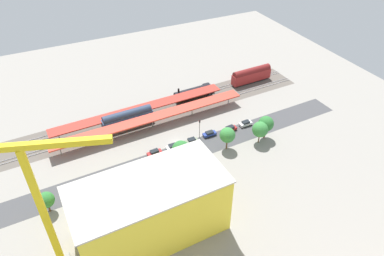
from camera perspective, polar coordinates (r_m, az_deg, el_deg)
ground_plane at (r=114.80m, az=-2.41°, el=-2.44°), size 187.71×187.71×0.00m
rail_bed at (r=129.35m, az=-5.93°, el=2.51°), size 117.72×18.34×0.01m
street_asphalt at (r=111.20m, az=-1.32°, el=-3.95°), size 117.54×12.66×0.01m
track_rails at (r=129.25m, az=-5.93°, el=2.58°), size 117.26×11.91×0.12m
platform_canopy_near at (r=119.88m, az=-6.45°, el=1.65°), size 67.81×6.73×4.21m
platform_canopy_far at (r=125.25m, az=-8.31°, el=3.11°), size 62.57×6.75×4.00m
locomotive at (r=136.60m, az=0.42°, el=5.75°), size 16.52×3.51×5.34m
passenger_coach at (r=147.63m, az=9.50°, el=8.41°), size 17.50×3.61×6.35m
freight_coach_far at (r=122.37m, az=-10.27°, el=1.62°), size 17.61×3.52×6.01m
parked_car_0 at (r=123.14m, az=8.59°, el=0.70°), size 4.49×1.87×1.74m
parked_car_1 at (r=120.01m, az=6.11°, el=-0.15°), size 4.80×2.16×1.79m
parked_car_2 at (r=117.42m, az=2.82°, el=-0.95°), size 4.51×1.84×1.64m
parked_car_3 at (r=114.28m, az=-0.06°, el=-2.11°), size 4.20×1.93×1.74m
parked_car_4 at (r=112.26m, az=-3.13°, el=-3.06°), size 4.17×1.91×1.64m
parked_car_5 at (r=110.51m, az=-6.03°, el=-3.98°), size 4.75×2.03×1.74m
construction_building at (r=85.27m, az=-6.72°, el=-12.87°), size 35.16×17.24×16.18m
construction_roof_slab at (r=79.14m, az=-7.15°, el=-9.00°), size 35.78×17.86×0.40m
tower_crane at (r=75.22m, az=-22.36°, el=-11.13°), size 20.68×8.29×35.67m
box_truck_0 at (r=98.51m, az=-14.35°, el=-10.81°), size 9.37×2.72×3.60m
street_tree_0 at (r=113.96m, az=10.86°, el=-0.23°), size 5.07×5.07×7.70m
street_tree_1 at (r=98.90m, az=-22.33°, el=-10.62°), size 4.23×4.23×6.39m
street_tree_2 at (r=103.79m, az=-1.76°, el=-3.53°), size 5.56×5.56×8.27m
street_tree_3 at (r=115.99m, az=11.77°, el=0.66°), size 5.00×5.00×8.14m
street_tree_4 at (r=109.87m, az=5.70°, el=-1.14°), size 4.88×4.88×7.80m
traffic_light at (r=114.42m, az=1.23°, el=0.31°), size 0.50×0.36×6.81m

